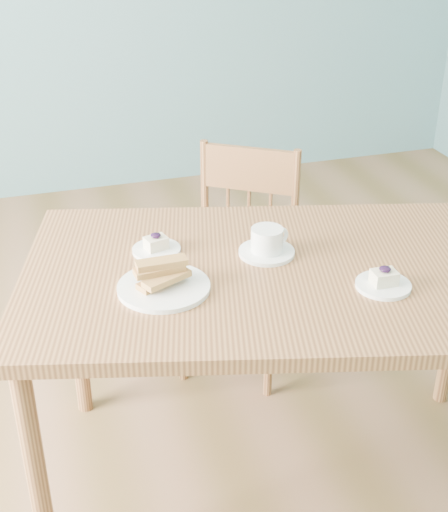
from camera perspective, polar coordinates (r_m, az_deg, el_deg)
The scene contains 7 objects.
room at distance 1.74m, azimuth -5.68°, elevation 15.21°, with size 5.01×5.01×2.71m.
dining_table at distance 2.02m, azimuth 4.70°, elevation -2.89°, with size 1.61×1.17×0.77m.
dining_chair at distance 2.69m, azimuth 1.26°, elevation -0.47°, with size 0.53×0.53×0.86m.
cheesecake_plate_near at distance 1.92m, azimuth 12.65°, elevation -2.03°, with size 0.15×0.15×0.06m.
cheesecake_plate_far at distance 2.06m, azimuth -5.44°, elevation 0.73°, with size 0.14×0.14×0.06m.
coffee_cup at distance 2.03m, azimuth 3.48°, elevation 1.03°, with size 0.16×0.16×0.08m.
biscotti_plate at distance 1.87m, azimuth -4.86°, elevation -2.05°, with size 0.24×0.24×0.08m.
Camera 1 is at (-0.34, -1.66, 1.75)m, focal length 50.00 mm.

